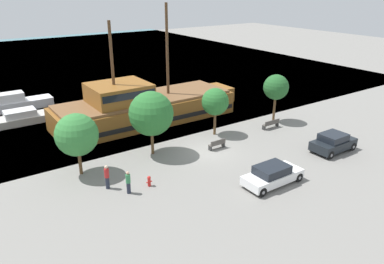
% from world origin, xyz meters
% --- Properties ---
extents(ground_plane, '(160.00, 160.00, 0.00)m').
position_xyz_m(ground_plane, '(0.00, 0.00, 0.00)').
color(ground_plane, gray).
extents(water_surface, '(80.00, 80.00, 0.00)m').
position_xyz_m(water_surface, '(0.00, 44.00, 0.00)').
color(water_surface, teal).
rests_on(water_surface, ground).
extents(pirate_ship, '(19.56, 6.05, 11.44)m').
position_xyz_m(pirate_ship, '(-1.03, 9.82, 1.55)').
color(pirate_ship, brown).
rests_on(pirate_ship, water_surface).
extents(moored_boat_dockside, '(7.32, 2.23, 1.40)m').
position_xyz_m(moored_boat_dockside, '(-11.06, 16.22, 0.52)').
color(moored_boat_dockside, '#B7B2A8').
rests_on(moored_boat_dockside, water_surface).
extents(moored_boat_outer, '(7.86, 2.08, 1.95)m').
position_xyz_m(moored_boat_outer, '(-11.17, 21.28, 0.73)').
color(moored_boat_outer, silver).
rests_on(moored_boat_outer, water_surface).
extents(parked_car_curb_front, '(4.47, 1.90, 1.44)m').
position_xyz_m(parked_car_curb_front, '(0.36, -6.82, 0.71)').
color(parked_car_curb_front, white).
rests_on(parked_car_curb_front, ground_plane).
extents(parked_car_curb_mid, '(3.93, 2.00, 1.57)m').
position_xyz_m(parked_car_curb_mid, '(8.59, -5.73, 0.77)').
color(parked_car_curb_mid, black).
rests_on(parked_car_curb_mid, ground_plane).
extents(fire_hydrant, '(0.42, 0.25, 0.76)m').
position_xyz_m(fire_hydrant, '(-6.87, -2.21, 0.41)').
color(fire_hydrant, red).
rests_on(fire_hydrant, ground_plane).
extents(bench_promenade_east, '(1.53, 0.45, 0.85)m').
position_xyz_m(bench_promenade_east, '(0.91, 0.08, 0.43)').
color(bench_promenade_east, '#4C4742').
rests_on(bench_promenade_east, ground_plane).
extents(bench_promenade_west, '(1.91, 0.45, 0.85)m').
position_xyz_m(bench_promenade_west, '(8.24, 0.98, 0.45)').
color(bench_promenade_west, '#4C4742').
rests_on(bench_promenade_west, ground_plane).
extents(pedestrian_walking_near, '(0.32, 0.32, 1.74)m').
position_xyz_m(pedestrian_walking_near, '(-9.37, -0.89, 0.89)').
color(pedestrian_walking_near, '#232838').
rests_on(pedestrian_walking_near, ground_plane).
extents(pedestrian_walking_far, '(0.32, 0.32, 1.62)m').
position_xyz_m(pedestrian_walking_far, '(-8.46, -2.28, 0.82)').
color(pedestrian_walking_far, '#232838').
rests_on(pedestrian_walking_far, ground_plane).
extents(tree_row_east, '(3.09, 3.09, 4.66)m').
position_xyz_m(tree_row_east, '(-10.16, 2.23, 3.11)').
color(tree_row_east, brown).
rests_on(tree_row_east, ground_plane).
extents(tree_row_mideast, '(3.59, 3.59, 5.28)m').
position_xyz_m(tree_row_mideast, '(-4.08, 2.35, 3.48)').
color(tree_row_mideast, brown).
rests_on(tree_row_mideast, ground_plane).
extents(tree_row_midwest, '(2.48, 2.48, 4.41)m').
position_xyz_m(tree_row_midwest, '(2.75, 2.85, 3.15)').
color(tree_row_midwest, brown).
rests_on(tree_row_midwest, ground_plane).
extents(tree_row_west, '(2.49, 2.49, 4.85)m').
position_xyz_m(tree_row_west, '(9.82, 2.21, 3.58)').
color(tree_row_west, brown).
rests_on(tree_row_west, ground_plane).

